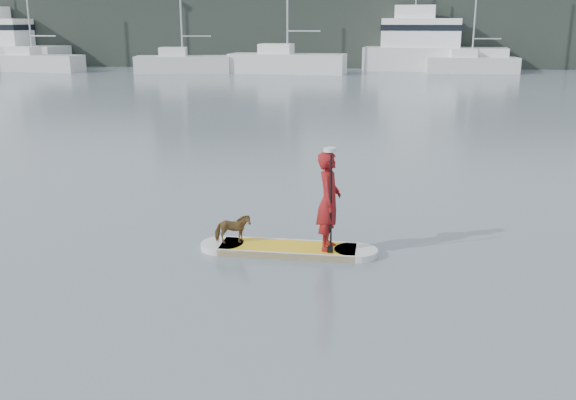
# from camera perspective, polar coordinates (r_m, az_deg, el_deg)

# --- Properties ---
(ground) EXTENTS (140.00, 140.00, 0.00)m
(ground) POSITION_cam_1_polar(r_m,az_deg,el_deg) (9.63, -6.42, -9.83)
(ground) COLOR slate
(ground) RESTS_ON ground
(paddleboard) EXTENTS (3.30, 0.93, 0.12)m
(paddleboard) POSITION_cam_1_polar(r_m,az_deg,el_deg) (11.87, 0.00, -4.37)
(paddleboard) COLOR yellow
(paddleboard) RESTS_ON ground
(paddler) EXTENTS (0.47, 0.68, 1.79)m
(paddler) POSITION_cam_1_polar(r_m,az_deg,el_deg) (11.50, 3.65, -0.07)
(paddler) COLOR maroon
(paddler) RESTS_ON paddleboard
(white_cap) EXTENTS (0.22, 0.22, 0.07)m
(white_cap) POSITION_cam_1_polar(r_m,az_deg,el_deg) (11.28, 3.73, 4.48)
(white_cap) COLOR silver
(white_cap) RESTS_ON paddler
(dog) EXTENTS (0.71, 0.47, 0.55)m
(dog) POSITION_cam_1_polar(r_m,az_deg,el_deg) (11.95, -4.95, -2.59)
(dog) COLOR brown
(dog) RESTS_ON paddleboard
(paddle) EXTENTS (0.10, 0.30, 2.00)m
(paddle) POSITION_cam_1_polar(r_m,az_deg,el_deg) (11.31, 3.83, -1.50)
(paddle) COLOR black
(paddle) RESTS_ON ground
(sailboat_b) EXTENTS (8.54, 3.53, 12.32)m
(sailboat_b) POSITION_cam_1_polar(r_m,az_deg,el_deg) (58.99, -21.76, 11.41)
(sailboat_b) COLOR silver
(sailboat_b) RESTS_ON ground
(sailboat_c) EXTENTS (7.84, 3.55, 10.86)m
(sailboat_c) POSITION_cam_1_polar(r_m,az_deg,el_deg) (53.85, -9.39, 11.94)
(sailboat_c) COLOR silver
(sailboat_c) RESTS_ON ground
(sailboat_d) EXTENTS (9.56, 3.97, 13.68)m
(sailboat_d) POSITION_cam_1_polar(r_m,az_deg,el_deg) (52.77, -0.14, 12.26)
(sailboat_d) COLOR silver
(sailboat_d) RESTS_ON ground
(sailboat_e) EXTENTS (7.25, 2.36, 10.52)m
(sailboat_e) POSITION_cam_1_polar(r_m,az_deg,el_deg) (55.00, 15.93, 11.58)
(sailboat_e) COLOR silver
(sailboat_e) RESTS_ON ground
(motor_yacht_a) EXTENTS (12.22, 5.35, 7.09)m
(motor_yacht_a) POSITION_cam_1_polar(r_m,az_deg,el_deg) (57.08, 12.38, 13.18)
(motor_yacht_a) COLOR silver
(motor_yacht_a) RESTS_ON ground
(motor_yacht_b) EXTENTS (11.14, 5.37, 7.05)m
(motor_yacht_b) POSITION_cam_1_polar(r_m,az_deg,el_deg) (65.42, -23.96, 12.49)
(motor_yacht_b) COLOR silver
(motor_yacht_b) RESTS_ON ground
(shore_mass) EXTENTS (90.00, 6.00, 6.00)m
(shore_mass) POSITION_cam_1_polar(r_m,az_deg,el_deg) (61.53, 3.83, 14.59)
(shore_mass) COLOR black
(shore_mass) RESTS_ON ground
(shore_building_west) EXTENTS (14.00, 4.00, 9.00)m
(shore_building_west) POSITION_cam_1_polar(r_m,az_deg,el_deg) (63.61, -5.52, 15.94)
(shore_building_west) COLOR black
(shore_building_west) RESTS_ON ground
(shore_building_east) EXTENTS (10.00, 4.00, 8.00)m
(shore_building_east) POSITION_cam_1_polar(r_m,az_deg,el_deg) (64.54, 20.61, 14.61)
(shore_building_east) COLOR black
(shore_building_east) RESTS_ON ground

